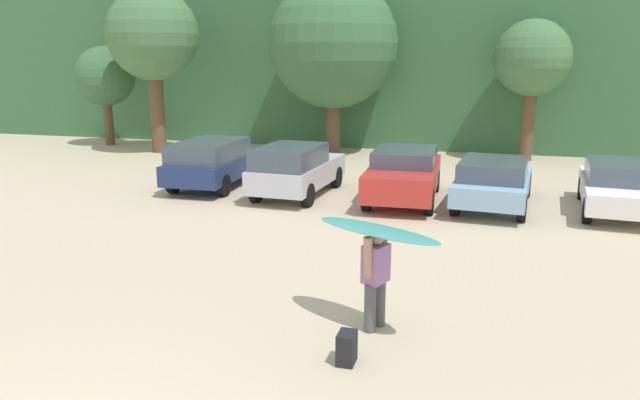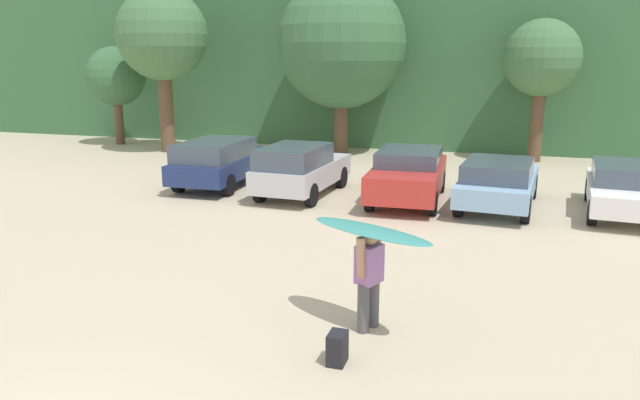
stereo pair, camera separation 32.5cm
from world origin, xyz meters
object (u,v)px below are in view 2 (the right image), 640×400
Objects in this scene: parked_car_white at (628,188)px; surfboard_teal at (370,231)px; parked_car_red at (408,174)px; person_adult at (369,274)px; backpack_dropped at (337,348)px; parked_car_silver at (300,168)px; parked_car_navy at (221,161)px; parked_car_sky_blue at (499,181)px.

parked_car_white is 2.00× the size of surfboard_teal.
parked_car_white is at bearing -90.85° from parked_car_red.
backpack_dropped is at bearing 103.94° from person_adult.
parked_car_silver is 2.63× the size of person_adult.
parked_car_silver is 0.94× the size of parked_car_red.
parked_car_red is 8.84m from surfboard_teal.
parked_car_white reaches higher than backpack_dropped.
surfboard_teal is at bearing -143.56° from parked_car_navy.
parked_car_navy is 8.73m from parked_car_sky_blue.
parked_car_white is (9.08, 0.44, -0.10)m from parked_car_silver.
parked_car_silver is 5.77m from parked_car_sky_blue.
parked_car_sky_blue is 10.02m from backpack_dropped.
parked_car_white is at bearing 62.43° from backpack_dropped.
parked_car_navy is at bearing 93.78° from parked_car_white.
parked_car_silver is 9.44× the size of backpack_dropped.
parked_car_sky_blue reaches higher than backpack_dropped.
parked_car_navy is 3.03m from parked_car_silver.
parked_car_navy reaches higher than parked_car_red.
parked_car_sky_blue is at bearing -79.41° from person_adult.
surfboard_teal is at bearing 155.20° from parked_car_white.
parked_car_sky_blue is (2.54, -0.12, -0.05)m from parked_car_red.
parked_car_white is 10.25m from surfboard_teal.
backpack_dropped is (0.61, -9.93, -0.58)m from parked_car_red.
parked_car_navy is 11.50m from surfboard_teal.
parked_car_red reaches higher than backpack_dropped.
person_adult is 0.69m from surfboard_teal.
person_adult is at bearing 155.09° from parked_car_white.
parked_car_navy is 10.66× the size of backpack_dropped.
surfboard_teal is (-5.06, -8.88, 0.86)m from parked_car_white.
parked_car_navy is 6.19m from parked_car_red.
parked_car_sky_blue is 10.41× the size of backpack_dropped.
parked_car_sky_blue is 8.86m from surfboard_teal.
parked_car_silver is 0.91× the size of parked_car_sky_blue.
parked_car_navy is 12.33m from backpack_dropped.
backpack_dropped is (-1.93, -9.82, -0.53)m from parked_car_sky_blue.
surfboard_teal is 4.97× the size of backpack_dropped.
surfboard_teal is at bearing -151.52° from parked_car_silver.
parked_car_red is 2.54m from parked_car_sky_blue.
parked_car_silver is 9.38m from surfboard_teal.
parked_car_navy is 1.02× the size of parked_car_sky_blue.
parked_car_navy is at bearing 80.20° from parked_car_silver.
parked_car_silver reaches higher than parked_car_white.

